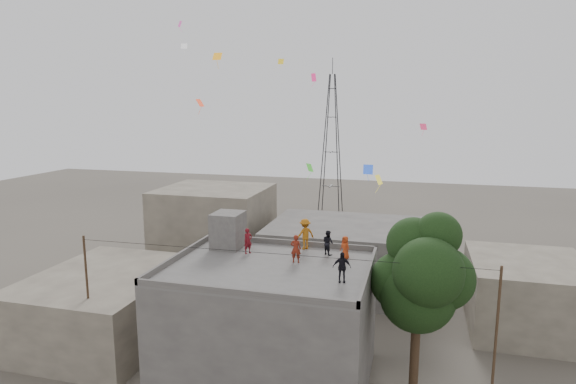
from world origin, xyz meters
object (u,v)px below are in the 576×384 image
Objects in this scene: stair_head_box at (228,230)px; transmission_tower at (331,145)px; tree at (422,276)px; person_red_adult at (296,249)px; person_dark_adult at (342,267)px.

stair_head_box is 37.46m from transmission_tower.
person_red_adult is at bearing 176.60° from tree.
transmission_tower is 13.69× the size of person_red_adult.
stair_head_box is 7.98m from person_dark_adult.
tree reaches higher than person_dark_adult.
stair_head_box is 1.37× the size of person_red_adult.
transmission_tower reaches higher than stair_head_box.
stair_head_box is at bearing -26.06° from person_red_adult.
person_red_adult reaches higher than person_dark_adult.
tree is (10.57, -2.00, -1.00)m from stair_head_box.
person_dark_adult is (-3.54, -1.76, 0.70)m from tree.
person_red_adult is (4.34, -1.63, -0.27)m from stair_head_box.
person_red_adult is (5.14, -39.03, -2.24)m from transmission_tower.
tree is 0.45× the size of transmission_tower.
person_dark_adult is (2.68, -2.13, -0.03)m from person_red_adult.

